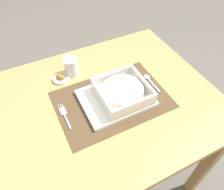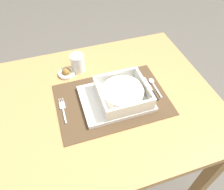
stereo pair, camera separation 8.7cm
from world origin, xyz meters
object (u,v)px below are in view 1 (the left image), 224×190
at_px(dining_table, 107,115).
at_px(porridge_bowl, 123,92).
at_px(fork, 64,114).
at_px(butter_knife, 148,86).
at_px(drinking_glass, 71,67).
at_px(condiment_saucer, 61,78).
at_px(spoon, 148,79).

bearing_deg(dining_table, porridge_bowl, -24.47).
distance_m(fork, butter_knife, 0.38).
distance_m(drinking_glass, condiment_saucer, 0.07).
xyz_separation_m(fork, spoon, (0.40, 0.02, 0.00)).
bearing_deg(butter_knife, porridge_bowl, -170.97).
height_order(fork, spoon, spoon).
relative_size(drinking_glass, condiment_saucer, 1.11).
height_order(porridge_bowl, butter_knife, porridge_bowl).
relative_size(dining_table, porridge_bowl, 4.67).
distance_m(dining_table, butter_knife, 0.23).
bearing_deg(spoon, butter_knife, -120.52).
distance_m(butter_knife, condiment_saucer, 0.39).
distance_m(spoon, butter_knife, 0.04).
distance_m(dining_table, condiment_saucer, 0.26).
distance_m(dining_table, drinking_glass, 0.27).
height_order(dining_table, drinking_glass, drinking_glass).
xyz_separation_m(dining_table, fork, (-0.18, 0.00, 0.11)).
bearing_deg(spoon, porridge_bowl, -160.45).
distance_m(spoon, drinking_glass, 0.35).
xyz_separation_m(drinking_glass, condiment_saucer, (-0.06, -0.02, -0.03)).
relative_size(fork, drinking_glass, 1.57).
bearing_deg(spoon, fork, -174.39).
height_order(spoon, drinking_glass, drinking_glass).
relative_size(spoon, condiment_saucer, 1.59).
bearing_deg(porridge_bowl, condiment_saucer, 130.28).
bearing_deg(dining_table, fork, 179.52).
distance_m(fork, spoon, 0.40).
xyz_separation_m(dining_table, porridge_bowl, (0.06, -0.03, 0.15)).
height_order(drinking_glass, condiment_saucer, drinking_glass).
xyz_separation_m(butter_knife, condiment_saucer, (-0.32, 0.21, 0.00)).
bearing_deg(butter_knife, spoon, 60.71).
distance_m(porridge_bowl, spoon, 0.17).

